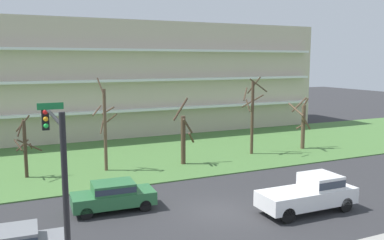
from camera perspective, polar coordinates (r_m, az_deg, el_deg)
ground at (r=22.68m, az=3.70°, el=-12.53°), size 160.00×160.00×0.00m
grass_lawn_strip at (r=35.09m, az=-7.25°, el=-4.98°), size 80.00×16.00×0.08m
apartment_building at (r=47.08m, az=-12.28°, el=5.67°), size 49.31×11.57×12.12m
tree_far_left at (r=30.19m, az=-22.17°, el=-3.45°), size 1.76×1.69×4.34m
tree_left at (r=30.29m, az=-12.00°, el=-0.98°), size 1.80×1.39×6.84m
tree_center at (r=31.67m, az=-1.15°, el=-2.35°), size 1.60×1.66×5.19m
tree_right at (r=35.31m, az=8.36°, el=0.98°), size 2.29×2.24×6.71m
tree_far_right at (r=38.48m, az=15.09°, el=-0.43°), size 1.93×1.97×4.71m
pickup_white_near_left at (r=23.23m, az=16.11°, el=-9.67°), size 5.42×2.06×1.95m
sedan_green_center_right at (r=22.87m, az=-10.86°, el=-10.16°), size 4.49×2.02×1.57m
traffic_signal_mast at (r=14.47m, az=-18.23°, el=-6.20°), size 0.90×5.80×6.60m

